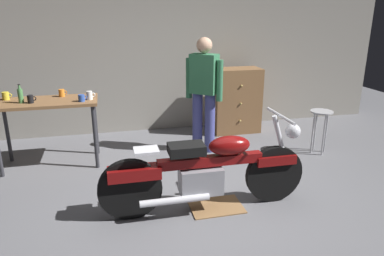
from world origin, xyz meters
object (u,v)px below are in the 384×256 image
(mug_white_ceramic, at_px, (90,95))
(bottle, at_px, (20,95))
(wooden_dresser, at_px, (236,100))
(mug_blue_enamel, at_px, (82,98))
(motorcycle, at_px, (207,170))
(mug_orange_travel, at_px, (62,93))
(shop_stool, at_px, (321,120))
(mug_yellow_tall, at_px, (6,96))
(mug_black_matte, at_px, (31,99))
(person_standing, at_px, (204,90))

(mug_white_ceramic, relative_size, bottle, 0.47)
(wooden_dresser, height_order, mug_blue_enamel, wooden_dresser)
(motorcycle, relative_size, mug_orange_travel, 19.85)
(shop_stool, xyz_separation_m, wooden_dresser, (-0.85, 1.24, 0.05))
(bottle, bearing_deg, mug_yellow_tall, 134.94)
(motorcycle, bearing_deg, wooden_dresser, 63.91)
(mug_black_matte, bearing_deg, mug_blue_enamel, -6.05)
(mug_blue_enamel, xyz_separation_m, bottle, (-0.74, 0.10, 0.05))
(mug_orange_travel, bearing_deg, mug_yellow_tall, -177.91)
(person_standing, distance_m, mug_blue_enamel, 1.70)
(mug_blue_enamel, height_order, mug_yellow_tall, mug_yellow_tall)
(mug_black_matte, bearing_deg, mug_white_ceramic, 2.11)
(mug_white_ceramic, height_order, mug_black_matte, mug_white_ceramic)
(mug_yellow_tall, bearing_deg, bottle, -45.06)
(bottle, bearing_deg, motorcycle, -37.91)
(mug_orange_travel, distance_m, bottle, 0.53)
(mug_black_matte, distance_m, mug_yellow_tall, 0.44)
(shop_stool, xyz_separation_m, mug_black_matte, (-3.94, 0.37, 0.45))
(person_standing, xyz_separation_m, bottle, (-2.43, -0.09, 0.07))
(mug_black_matte, height_order, bottle, bottle)
(motorcycle, height_order, person_standing, person_standing)
(shop_stool, distance_m, mug_white_ceramic, 3.27)
(person_standing, bearing_deg, mug_orange_travel, 34.66)
(mug_orange_travel, bearing_deg, mug_blue_enamel, -52.32)
(mug_black_matte, relative_size, mug_blue_enamel, 0.96)
(motorcycle, height_order, mug_black_matte, mug_black_matte)
(motorcycle, bearing_deg, mug_blue_enamel, 131.38)
(person_standing, height_order, mug_black_matte, person_standing)
(person_standing, distance_m, mug_white_ceramic, 1.59)
(wooden_dresser, distance_m, mug_black_matte, 3.23)
(bottle, bearing_deg, mug_black_matte, -16.58)
(mug_white_ceramic, distance_m, mug_orange_travel, 0.46)
(shop_stool, bearing_deg, motorcycle, -150.54)
(mug_blue_enamel, bearing_deg, mug_yellow_tall, 161.18)
(shop_stool, distance_m, bottle, 4.11)
(mug_blue_enamel, bearing_deg, mug_white_ceramic, 43.33)
(mug_black_matte, distance_m, bottle, 0.13)
(wooden_dresser, bearing_deg, motorcycle, -116.57)
(mug_blue_enamel, bearing_deg, mug_orange_travel, 127.68)
(person_standing, bearing_deg, mug_white_ceramic, 43.02)
(mug_white_ceramic, bearing_deg, wooden_dresser, 19.61)
(mug_yellow_tall, distance_m, bottle, 0.33)
(shop_stool, distance_m, mug_black_matte, 3.98)
(mug_orange_travel, height_order, bottle, bottle)
(shop_stool, bearing_deg, mug_yellow_tall, 171.57)
(person_standing, height_order, mug_blue_enamel, person_standing)
(person_standing, height_order, bottle, person_standing)
(shop_stool, distance_m, mug_orange_travel, 3.68)
(shop_stool, distance_m, mug_yellow_tall, 4.36)
(person_standing, relative_size, mug_black_matte, 15.40)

